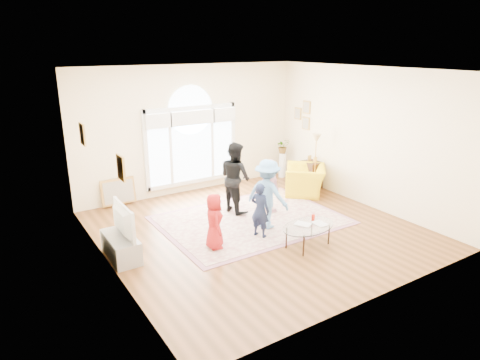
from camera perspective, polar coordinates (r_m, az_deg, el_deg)
ground at (r=8.89m, az=2.36°, el=-6.61°), size 6.00×6.00×0.00m
room_shell at (r=10.76m, az=-6.16°, el=6.39°), size 6.00×6.00×6.00m
area_rug at (r=9.32m, az=1.47°, el=-5.34°), size 3.60×2.60×0.02m
rug_border at (r=9.32m, az=1.47°, el=-5.36°), size 3.80×2.80×0.01m
tv_console at (r=7.97m, az=-15.58°, el=-8.60°), size 0.45×1.00×0.42m
television at (r=7.77m, az=-15.83°, el=-5.28°), size 0.17×1.00×0.58m
coffee_table at (r=8.13m, az=9.10°, el=-6.15°), size 1.25×0.91×0.54m
armchair at (r=10.99m, az=8.68°, el=-0.00°), size 1.44×1.46×0.71m
side_cabinet at (r=11.52m, az=9.47°, el=0.75°), size 0.40×0.50×0.70m
floor_lamp at (r=10.96m, az=10.13°, el=4.90°), size 0.28×0.28×1.51m
plant_pedestal at (r=12.31m, az=5.66°, el=2.00°), size 0.20×0.20×0.70m
potted_plant at (r=12.17m, az=5.74°, el=4.52°), size 0.42×0.38×0.41m
leaning_picture at (r=10.55m, az=-15.77°, el=-3.28°), size 0.80×0.14×0.62m
child_red at (r=7.90m, az=-3.45°, el=-5.50°), size 0.48×0.59×1.05m
child_navy at (r=8.35m, az=2.69°, el=-4.03°), size 0.40×0.47×1.09m
child_black at (r=9.54m, az=-0.66°, el=0.37°), size 0.69×0.84×1.59m
child_pink at (r=9.57m, az=4.02°, el=-0.79°), size 0.39×0.75×1.22m
child_blue at (r=8.71m, az=3.69°, el=-1.89°), size 0.86×1.07×1.44m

